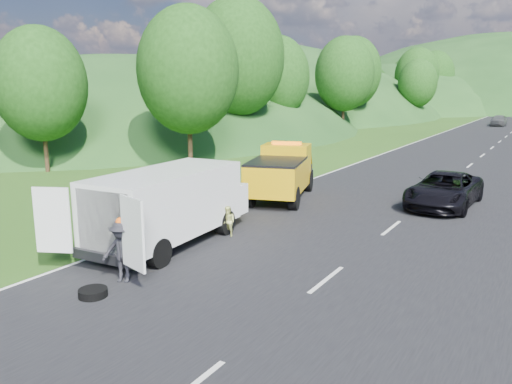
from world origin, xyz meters
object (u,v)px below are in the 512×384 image
Objects in this scene: woman at (201,217)px; spare_tire at (93,297)px; suitcase at (183,214)px; tow_truck at (282,172)px; white_van at (170,203)px; child at (229,237)px; worker at (124,282)px; passing_suv at (443,207)px.

spare_tire is (2.61, -7.79, 0.00)m from woman.
suitcase is 7.45m from spare_tire.
spare_tire is at bearing -151.58° from woman.
tow_truck is 8.95× the size of spare_tire.
white_van is 2.50m from child.
woman reaches higher than spare_tire.
worker is 14.70m from passing_suv.
white_van is 4.33× the size of worker.
white_van reaches higher than worker.
worker reaches higher than passing_suv.
suitcase is (-2.74, 0.85, 0.27)m from child.
tow_truck is at bearing 111.77° from child.
tow_truck is 3.80× the size of worker.
white_van is (0.26, -8.15, 0.16)m from tow_truck.
spare_tire is at bearing -107.30° from worker.
woman is at bearing 108.50° from spare_tire.
worker is (1.33, -11.37, -1.27)m from tow_truck.
worker is at bearing -110.28° from passing_suv.
tow_truck is at bearing 96.58° from spare_tire.
tow_truck is 5.97× the size of child.
tow_truck reaches higher than worker.
white_van is 4.01× the size of woman.
woman is 8.21m from spare_tire.
suitcase is at bearing 92.12° from worker.
child is 1.50× the size of spare_tire.
suitcase is (-0.19, -0.88, 0.27)m from woman.
tow_truck is 11.51m from worker.
spare_tire is (1.44, -12.49, -1.27)m from tow_truck.
tow_truck is 8.16m from white_van.
woman is at bearing 155.37° from child.
spare_tire is (0.06, -6.05, 0.00)m from child.
suitcase is (-1.35, -5.58, -1.00)m from tow_truck.
woman is at bearing 78.00° from suitcase.
spare_tire is at bearing -79.03° from white_van.
suitcase is at bearing -120.73° from tow_truck.
passing_suv is at bearing 44.97° from worker.
passing_suv is (8.25, 7.82, -0.27)m from suitcase.
passing_suv is (5.45, 14.73, 0.00)m from spare_tire.
woman is 0.94m from suitcase.
white_van reaches higher than child.
worker is 3.15× the size of suitcase.
tow_truck is 7.36m from passing_suv.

